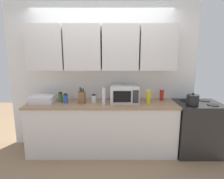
# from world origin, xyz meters

# --- Properties ---
(ground_plane) EXTENTS (8.00, 8.00, 0.00)m
(ground_plane) POSITION_xyz_m (0.00, -1.00, 0.00)
(ground_plane) COLOR #937556
(wall_back_with_cabinets) EXTENTS (3.41, 0.38, 2.60)m
(wall_back_with_cabinets) POSITION_xyz_m (0.00, -0.07, 1.58)
(wall_back_with_cabinets) COLOR white
(wall_back_with_cabinets) RESTS_ON ground_plane
(counter_run) EXTENTS (2.54, 0.63, 0.90)m
(counter_run) POSITION_xyz_m (0.00, -0.30, 0.45)
(counter_run) COLOR silver
(counter_run) RESTS_ON ground_plane
(stove_range) EXTENTS (0.76, 0.64, 0.91)m
(stove_range) POSITION_xyz_m (1.66, -0.32, 0.45)
(stove_range) COLOR black
(stove_range) RESTS_ON ground_plane
(kettle) EXTENTS (0.19, 0.19, 0.20)m
(kettle) POSITION_xyz_m (1.49, -0.46, 0.99)
(kettle) COLOR black
(kettle) RESTS_ON stove_range
(microwave) EXTENTS (0.48, 0.37, 0.28)m
(microwave) POSITION_xyz_m (0.39, -0.26, 1.04)
(microwave) COLOR silver
(microwave) RESTS_ON counter_run
(dish_rack) EXTENTS (0.38, 0.30, 0.12)m
(dish_rack) POSITION_xyz_m (-1.02, -0.30, 0.96)
(dish_rack) COLOR silver
(dish_rack) RESTS_ON counter_run
(knife_block) EXTENTS (0.11, 0.13, 0.28)m
(knife_block) POSITION_xyz_m (-0.33, -0.34, 1.00)
(knife_block) COLOR brown
(knife_block) RESTS_ON counter_run
(bottle_white_jar) EXTENTS (0.08, 0.08, 0.14)m
(bottle_white_jar) POSITION_xyz_m (-0.14, -0.29, 0.97)
(bottle_white_jar) COLOR white
(bottle_white_jar) RESTS_ON counter_run
(bottle_green_oil) EXTENTS (0.07, 0.07, 0.17)m
(bottle_green_oil) POSITION_xyz_m (-0.72, -0.24, 0.98)
(bottle_green_oil) COLOR #386B2D
(bottle_green_oil) RESTS_ON counter_run
(bottle_red_sauce) EXTENTS (0.07, 0.07, 0.21)m
(bottle_red_sauce) POSITION_xyz_m (1.07, -0.14, 1.00)
(bottle_red_sauce) COLOR red
(bottle_red_sauce) RESTS_ON counter_run
(bottle_blue_cleaner) EXTENTS (0.08, 0.08, 0.16)m
(bottle_blue_cleaner) POSITION_xyz_m (-0.61, -0.32, 0.98)
(bottle_blue_cleaner) COLOR #2D56B7
(bottle_blue_cleaner) RESTS_ON counter_run
(bottle_yellow_mustard) EXTENTS (0.08, 0.08, 0.24)m
(bottle_yellow_mustard) POSITION_xyz_m (0.79, -0.34, 1.01)
(bottle_yellow_mustard) COLOR gold
(bottle_yellow_mustard) RESTS_ON counter_run
(bottle_clear_tall) EXTENTS (0.06, 0.06, 0.28)m
(bottle_clear_tall) POSITION_xyz_m (0.04, -0.44, 1.04)
(bottle_clear_tall) COLOR silver
(bottle_clear_tall) RESTS_ON counter_run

